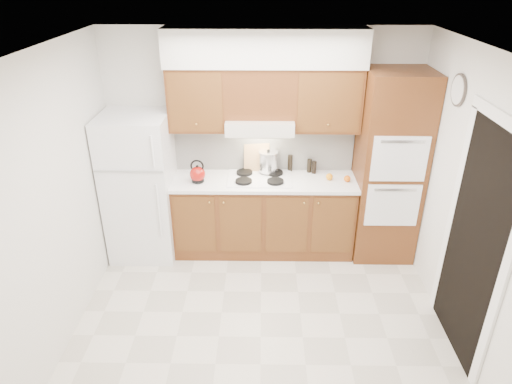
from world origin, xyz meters
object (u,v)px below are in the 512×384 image
oven_cabinet (389,168)px  fridge (141,187)px  kettle (198,174)px  stock_pot (268,162)px

oven_cabinet → fridge: bearing=-179.3°
kettle → oven_cabinet: bearing=3.5°
oven_cabinet → kettle: (-2.17, -0.06, -0.06)m
kettle → stock_pot: (0.81, 0.26, 0.05)m
kettle → fridge: bearing=179.9°
oven_cabinet → stock_pot: size_ratio=9.36×
fridge → oven_cabinet: oven_cabinet is taller
stock_pot → oven_cabinet: bearing=-8.4°
fridge → kettle: size_ratio=9.66×
oven_cabinet → kettle: 2.17m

